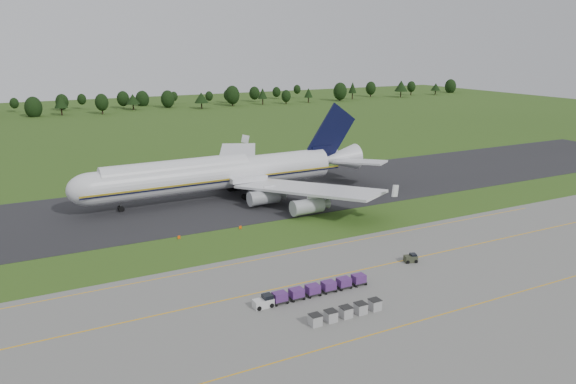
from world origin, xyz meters
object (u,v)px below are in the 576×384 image
utility_cart (411,259)px  edge_markers (210,232)px  baggage_train (311,290)px  uld_row (346,312)px  aircraft (223,173)px

utility_cart → edge_markers: utility_cart is taller
baggage_train → utility_cart: bearing=9.2°
uld_row → edge_markers: (-4.13, 41.18, -0.55)m
aircraft → utility_cart: (12.64, -53.57, -5.38)m
baggage_train → edge_markers: bearing=95.6°
utility_cart → aircraft: bearing=103.3°
edge_markers → baggage_train: bearing=-84.4°
uld_row → edge_markers: size_ratio=0.85×
edge_markers → utility_cart: bearing=-50.3°
aircraft → edge_markers: 27.29m
uld_row → edge_markers: uld_row is taller
baggage_train → uld_row: baggage_train is taller
utility_cart → uld_row: bearing=-151.1°
aircraft → baggage_train: size_ratio=3.99×
baggage_train → edge_markers: size_ratio=1.42×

